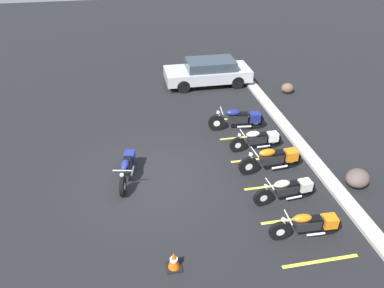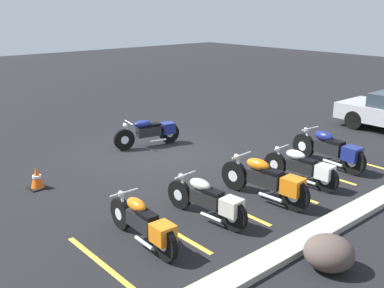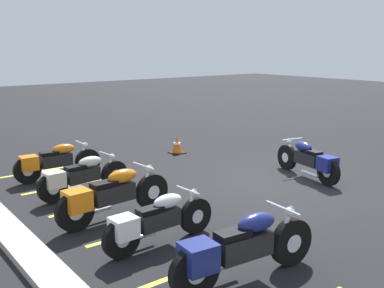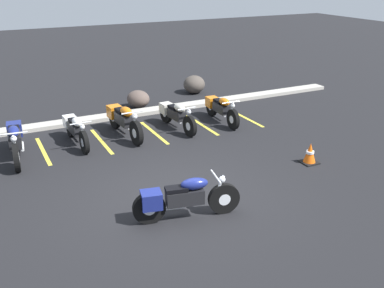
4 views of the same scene
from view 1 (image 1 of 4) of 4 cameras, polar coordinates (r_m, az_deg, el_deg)
name	(u,v)px [view 1 (image 1 of 4)]	position (r m, az deg, el deg)	size (l,w,h in m)	color
ground	(153,180)	(12.70, -5.99, -5.41)	(60.00, 60.00, 0.00)	black
motorcycle_navy_featured	(127,167)	(12.62, -9.88, -3.54)	(2.09, 0.76, 0.83)	black
parked_bike_0	(239,119)	(15.33, 7.22, 3.83)	(0.67, 2.31, 0.91)	black
parked_bike_1	(259,139)	(14.16, 10.11, 0.70)	(0.57, 2.03, 0.80)	black
parked_bike_2	(274,159)	(13.09, 12.34, -2.20)	(0.64, 2.29, 0.90)	black
parked_bike_3	(288,189)	(11.92, 14.44, -6.71)	(0.58, 2.05, 0.81)	black
parked_bike_4	(310,225)	(10.91, 17.48, -11.63)	(0.58, 2.06, 0.81)	black
car_silver	(208,72)	(19.38, 2.48, 10.96)	(1.82, 4.31, 1.29)	black
concrete_curb	(313,160)	(14.16, 17.90, -2.28)	(18.00, 0.50, 0.12)	#A8A399
landscape_rock_0	(358,178)	(13.34, 23.92, -4.80)	(0.81, 0.72, 0.59)	brown
landscape_rock_2	(287,88)	(19.12, 14.34, 8.25)	(0.54, 0.60, 0.49)	brown
traffic_cone	(174,261)	(9.84, -2.79, -17.34)	(0.40, 0.40, 0.52)	black
stall_line_0	(234,118)	(16.36, 6.46, 3.92)	(0.10, 2.10, 0.00)	gold
stall_line_1	(245,137)	(15.07, 8.15, 1.09)	(0.10, 2.10, 0.00)	gold
stall_line_2	(259,159)	(13.83, 10.14, -2.25)	(0.10, 2.10, 0.00)	gold
stall_line_3	(275,186)	(12.67, 12.53, -6.22)	(0.10, 2.10, 0.00)	gold
stall_line_4	(295,219)	(11.60, 15.42, -10.95)	(0.10, 2.10, 0.00)	gold
stall_line_5	(320,261)	(10.67, 18.99, -16.52)	(0.10, 2.10, 0.00)	gold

